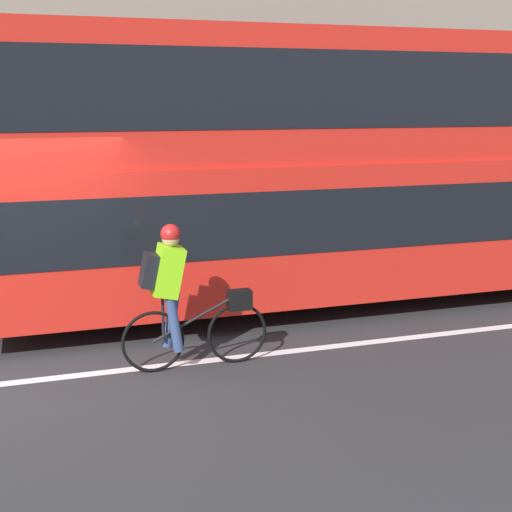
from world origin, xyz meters
TOP-DOWN VIEW (x-y plane):
  - ground_plane at (0.00, 0.00)m, footprint 80.00×80.00m
  - road_center_line at (0.00, -0.01)m, footprint 50.00×0.14m
  - sidewalk_curb at (0.00, 6.22)m, footprint 60.00×2.50m
  - building_facade at (0.00, 7.62)m, footprint 60.00×0.30m
  - bus at (4.72, 1.94)m, footprint 10.39×2.54m
  - cyclist_on_bike at (1.67, -0.16)m, footprint 1.64×0.32m
  - trash_bin at (8.78, 6.10)m, footprint 0.59×0.59m
  - street_sign_post at (6.04, 6.09)m, footprint 0.36×0.09m

SIDE VIEW (x-z plane):
  - ground_plane at x=0.00m, z-range 0.00..0.00m
  - road_center_line at x=0.00m, z-range 0.00..0.01m
  - sidewalk_curb at x=0.00m, z-range 0.00..0.11m
  - trash_bin at x=8.78m, z-range 0.11..1.02m
  - cyclist_on_bike at x=1.67m, z-range 0.06..1.69m
  - street_sign_post at x=6.04m, z-range 0.25..2.76m
  - bus at x=4.72m, z-range 0.20..3.99m
  - building_facade at x=0.00m, z-range 0.00..7.80m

